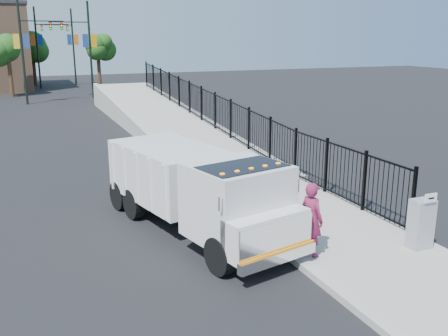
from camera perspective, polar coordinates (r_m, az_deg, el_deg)
name	(u,v)px	position (r m, az deg, el deg)	size (l,w,h in m)	color
ground	(257,231)	(13.90, 3.75, -7.20)	(120.00, 120.00, 0.00)	black
sidewalk	(359,245)	(13.29, 15.22, -8.51)	(3.55, 12.00, 0.12)	#9E998E
curb	(294,257)	(12.26, 7.98, -10.04)	(0.30, 12.00, 0.16)	#ADAAA3
ramp	(167,129)	(29.09, -6.57, 4.46)	(3.95, 24.00, 1.70)	#9E998E
iron_fence	(215,123)	(25.66, -1.03, 5.20)	(0.10, 28.00, 1.80)	black
truck	(198,187)	(13.33, -2.99, -2.17)	(3.62, 7.12, 2.33)	black
worker	(312,219)	(12.04, 9.98, -5.77)	(0.65, 0.43, 1.80)	maroon
utility_cabinet	(421,224)	(13.23, 21.57, -5.96)	(0.55, 0.40, 1.25)	gray
arrow_sign	(431,198)	(12.86, 22.56, -3.19)	(0.35, 0.04, 0.22)	white
debris	(311,219)	(14.44, 9.88, -5.78)	(0.44, 0.44, 0.11)	silver
light_pole_0	(26,47)	(42.11, -21.68, 12.72)	(3.77, 0.22, 8.00)	black
light_pole_1	(86,46)	(44.82, -15.45, 13.29)	(3.78, 0.22, 8.00)	black
light_pole_2	(40,44)	(54.55, -20.26, 13.11)	(3.78, 0.22, 8.00)	black
light_pole_3	(70,44)	(57.43, -17.17, 13.41)	(3.78, 0.22, 8.00)	black
tree_0	(8,51)	(47.60, -23.48, 12.15)	(2.36, 2.36, 5.18)	#382314
tree_1	(98,49)	(52.94, -14.23, 13.02)	(2.06, 2.06, 5.03)	#382314
tree_2	(32,48)	(58.38, -21.07, 12.70)	(2.97, 2.97, 5.48)	#382314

